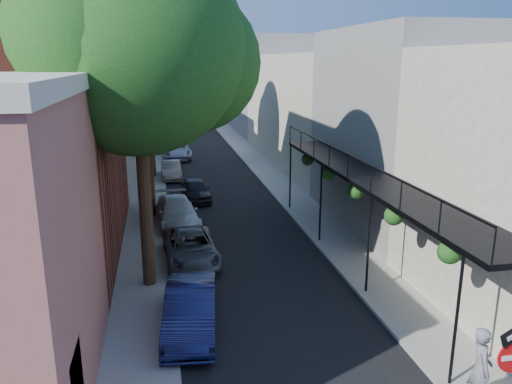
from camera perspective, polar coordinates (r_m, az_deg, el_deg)
name	(u,v)px	position (r m, az deg, el deg)	size (l,w,h in m)	color
road_surface	(205,166)	(37.21, -5.80, 2.99)	(6.00, 64.00, 0.01)	black
sidewalk_left	(150,167)	(37.07, -11.98, 2.79)	(2.00, 64.00, 0.12)	gray
sidewalk_right	(258,163)	(37.76, 0.26, 3.33)	(2.00, 64.00, 0.12)	gray
buildings_left	(64,102)	(35.67, -21.08, 9.60)	(10.10, 59.10, 12.00)	#B5685C
buildings_right	(325,104)	(37.94, 7.95, 9.91)	(9.80, 55.00, 10.00)	beige
sign_post	(512,362)	(11.15, 27.22, -16.85)	(0.89, 0.17, 2.99)	#595B60
oak_near	(151,51)	(16.55, -11.93, 15.52)	(7.48, 6.80, 11.42)	#382216
oak_mid	(152,72)	(24.52, -11.77, 13.28)	(6.60, 6.00, 10.20)	#382216
oak_far	(153,49)	(33.56, -11.66, 15.68)	(7.70, 7.00, 11.90)	#382216
parked_car_b	(191,310)	(14.79, -7.49, -13.22)	(1.41, 4.06, 1.34)	#151841
parked_car_c	(191,248)	(19.45, -7.45, -6.39)	(1.96, 4.26, 1.18)	#4D4E54
parked_car_d	(177,212)	(23.82, -9.02, -2.31)	(1.81, 4.45, 1.29)	silver
parked_car_e	(196,190)	(28.00, -6.91, 0.24)	(1.39, 3.46, 1.18)	black
parked_car_f	(171,170)	(33.37, -9.69, 2.49)	(1.22, 3.51, 1.16)	gray
parked_car_g	(176,150)	(40.31, -9.13, 4.76)	(2.22, 4.81, 1.34)	#A0A5B5
pedestrian	(481,368)	(12.52, 24.29, -17.91)	(0.71, 0.46, 1.94)	slate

